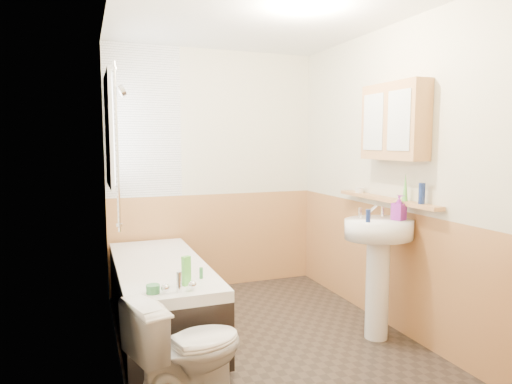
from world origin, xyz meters
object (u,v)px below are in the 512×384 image
toilet (188,351)px  sink (378,254)px  bathtub (161,294)px  pine_shelf (385,199)px  medicine_cabinet (394,122)px

toilet → sink: 1.69m
bathtub → sink: (1.57, -0.78, 0.39)m
toilet → pine_shelf: 2.04m
toilet → sink: sink is taller
pine_shelf → toilet: bearing=-161.4°
bathtub → pine_shelf: (1.77, -0.58, 0.79)m
medicine_cabinet → sink: bearing=-154.1°
bathtub → toilet: size_ratio=2.60×
bathtub → medicine_cabinet: bearing=-21.8°
sink → pine_shelf: size_ratio=0.86×
sink → medicine_cabinet: 1.05m
bathtub → toilet: bearing=-91.4°
pine_shelf → medicine_cabinet: size_ratio=1.86×
pine_shelf → sink: bearing=-135.1°
sink → bathtub: bearing=163.1°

